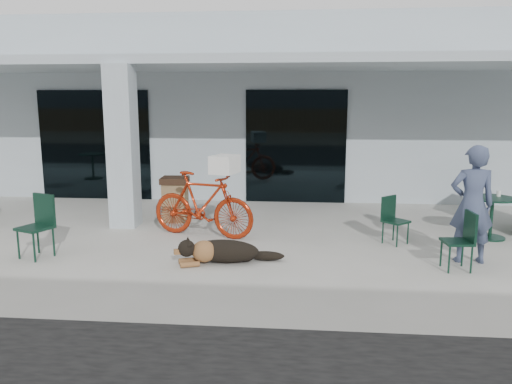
# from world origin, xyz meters

# --- Properties ---
(ground) EXTENTS (80.00, 80.00, 0.00)m
(ground) POSITION_xyz_m (0.00, 0.00, 0.00)
(ground) COLOR #B6B4AC
(ground) RESTS_ON ground
(building) EXTENTS (22.00, 7.00, 4.50)m
(building) POSITION_xyz_m (0.00, 8.50, 2.25)
(building) COLOR #9EAAB3
(building) RESTS_ON ground
(storefront_glass_left) EXTENTS (2.80, 0.06, 2.70)m
(storefront_glass_left) POSITION_xyz_m (-3.20, 4.98, 1.35)
(storefront_glass_left) COLOR black
(storefront_glass_left) RESTS_ON ground
(storefront_glass_right) EXTENTS (2.40, 0.06, 2.70)m
(storefront_glass_right) POSITION_xyz_m (1.80, 4.98, 1.35)
(storefront_glass_right) COLOR black
(storefront_glass_right) RESTS_ON ground
(column) EXTENTS (0.50, 0.50, 3.12)m
(column) POSITION_xyz_m (-1.50, 2.30, 1.56)
(column) COLOR #9EAAB3
(column) RESTS_ON ground
(overhang) EXTENTS (22.00, 2.80, 0.18)m
(overhang) POSITION_xyz_m (0.00, 3.60, 3.21)
(overhang) COLOR #9EAAB3
(overhang) RESTS_ON column
(bicycle) EXTENTS (2.05, 1.07, 1.19)m
(bicycle) POSITION_xyz_m (0.17, 1.66, 0.59)
(bicycle) COLOR #9E250C
(bicycle) RESTS_ON ground
(laundry_basket) EXTENTS (0.52, 0.62, 0.32)m
(laundry_basket) POSITION_xyz_m (0.61, 1.54, 1.35)
(laundry_basket) COLOR white
(laundry_basket) RESTS_ON bicycle
(dog) EXTENTS (1.30, 0.82, 0.41)m
(dog) POSITION_xyz_m (0.79, 0.19, 0.21)
(dog) COLOR black
(dog) RESTS_ON ground
(cup_near_dog) EXTENTS (0.10, 0.10, 0.10)m
(cup_near_dog) POSITION_xyz_m (0.17, 0.56, 0.05)
(cup_near_dog) COLOR white
(cup_near_dog) RESTS_ON ground
(cafe_chair_near) EXTENTS (0.60, 0.63, 0.99)m
(cafe_chair_near) POSITION_xyz_m (-2.20, 0.18, 0.50)
(cafe_chair_near) COLOR #133728
(cafe_chair_near) RESTS_ON ground
(cafe_table_far) EXTENTS (0.90, 0.90, 0.75)m
(cafe_table_far) POSITION_xyz_m (5.35, 2.00, 0.38)
(cafe_table_far) COLOR #133728
(cafe_table_far) RESTS_ON ground
(cafe_chair_far_a) EXTENTS (0.55, 0.55, 0.82)m
(cafe_chair_far_a) POSITION_xyz_m (3.58, 1.49, 0.41)
(cafe_chair_far_a) COLOR #133728
(cafe_chair_far_a) RESTS_ON ground
(cafe_chair_far_b) EXTENTS (0.46, 0.43, 0.87)m
(cafe_chair_far_b) POSITION_xyz_m (4.22, 0.19, 0.44)
(cafe_chair_far_b) COLOR #133728
(cafe_chair_far_b) RESTS_ON ground
(person) EXTENTS (0.66, 0.43, 1.80)m
(person) POSITION_xyz_m (4.52, 0.59, 0.90)
(person) COLOR #3B4664
(person) RESTS_ON ground
(cup_on_table) EXTENTS (0.08, 0.08, 0.10)m
(cup_on_table) POSITION_xyz_m (5.48, 2.12, 0.80)
(cup_on_table) COLOR white
(cup_on_table) RESTS_ON cafe_table_far
(trash_receptacle) EXTENTS (0.57, 0.57, 0.91)m
(trash_receptacle) POSITION_xyz_m (-0.63, 2.80, 0.45)
(trash_receptacle) COLOR brown
(trash_receptacle) RESTS_ON ground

